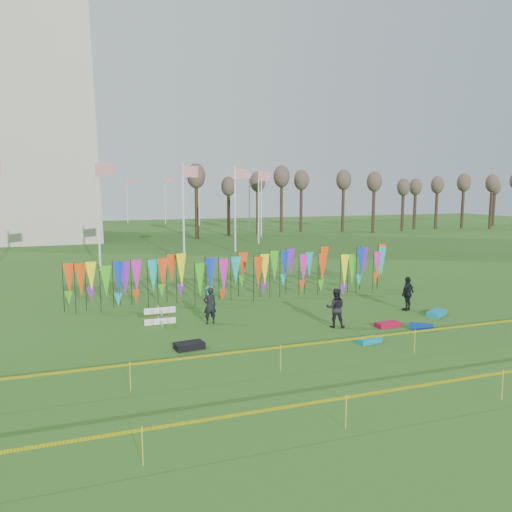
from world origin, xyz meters
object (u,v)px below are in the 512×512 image
object	(u,v)px
person_left	(210,305)
person_right	(408,294)
person_mid	(336,308)
kite_bag_turquoise	(369,340)
box_kite	(160,316)
kite_bag_blue	(421,327)
kite_bag_red	(387,324)
kite_bag_black	(189,346)
kite_bag_teal	(437,313)

from	to	relation	value
person_left	person_right	bearing A→B (deg)	169.62
person_mid	kite_bag_turquoise	bearing A→B (deg)	120.28
box_kite	kite_bag_turquoise	size ratio (longest dim) A/B	0.79
person_left	kite_bag_blue	distance (m)	9.17
box_kite	kite_bag_red	distance (m)	9.94
kite_bag_blue	kite_bag_black	xyz separation A→B (m)	(-9.90, 0.72, 0.02)
kite_bag_red	kite_bag_teal	size ratio (longest dim) A/B	0.94
person_right	kite_bag_blue	bearing A→B (deg)	40.03
kite_bag_blue	kite_bag_red	distance (m)	1.41
person_mid	kite_bag_blue	size ratio (longest dim) A/B	1.74
box_kite	person_mid	size ratio (longest dim) A/B	0.46
kite_bag_turquoise	kite_bag_red	bearing A→B (deg)	40.10
person_right	kite_bag_turquoise	bearing A→B (deg)	16.03
person_left	kite_bag_turquoise	size ratio (longest dim) A/B	1.67
kite_bag_teal	person_mid	bearing A→B (deg)	-178.19
kite_bag_blue	kite_bag_black	size ratio (longest dim) A/B	0.91
person_left	kite_bag_black	xyz separation A→B (m)	(-1.61, -3.16, -0.70)
person_left	kite_bag_blue	xyz separation A→B (m)	(8.28, -3.88, -0.72)
box_kite	kite_bag_teal	distance (m)	12.87
person_left	kite_bag_black	world-z (taller)	person_left
kite_bag_blue	kite_bag_red	bearing A→B (deg)	145.56
kite_bag_red	person_right	bearing A→B (deg)	39.57
person_right	kite_bag_teal	world-z (taller)	person_right
kite_bag_turquoise	kite_bag_teal	world-z (taller)	kite_bag_teal
kite_bag_turquoise	kite_bag_blue	xyz separation A→B (m)	(3.16, 0.89, 0.00)
person_right	kite_bag_teal	bearing A→B (deg)	95.40
kite_bag_black	kite_bag_teal	size ratio (longest dim) A/B	0.93
kite_bag_blue	kite_bag_teal	distance (m)	2.74
person_mid	kite_bag_turquoise	world-z (taller)	person_mid
kite_bag_blue	kite_bag_teal	xyz separation A→B (m)	(2.17, 1.67, 0.01)
kite_bag_turquoise	kite_bag_blue	size ratio (longest dim) A/B	1.01
kite_bag_teal	kite_bag_black	bearing A→B (deg)	-175.49
person_left	kite_bag_blue	world-z (taller)	person_left
kite_bag_turquoise	kite_bag_blue	distance (m)	3.28
person_right	kite_bag_blue	size ratio (longest dim) A/B	1.72
kite_bag_blue	kite_bag_red	size ratio (longest dim) A/B	0.90
kite_bag_black	kite_bag_teal	bearing A→B (deg)	4.51
box_kite	person_mid	distance (m)	7.68
person_left	person_right	distance (m)	9.78
kite_bag_black	box_kite	bearing A→B (deg)	97.53
box_kite	kite_bag_turquoise	bearing A→B (deg)	-36.49
person_left	kite_bag_teal	bearing A→B (deg)	163.10
kite_bag_turquoise	kite_bag_red	size ratio (longest dim) A/B	0.91
person_right	kite_bag_blue	distance (m)	3.38
person_left	person_right	xyz separation A→B (m)	(9.74, -0.92, 0.02)
box_kite	person_left	size ratio (longest dim) A/B	0.47
person_right	kite_bag_red	world-z (taller)	person_right
kite_bag_turquoise	kite_bag_red	xyz separation A→B (m)	(2.00, 1.68, 0.00)
person_left	person_mid	size ratio (longest dim) A/B	0.97
box_kite	kite_bag_black	xyz separation A→B (m)	(0.50, -3.74, -0.27)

